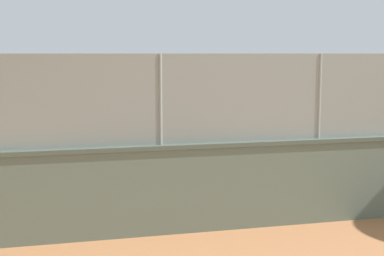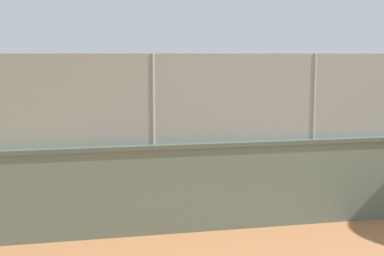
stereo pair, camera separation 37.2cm
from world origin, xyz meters
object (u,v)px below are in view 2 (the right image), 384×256
player_near_wall_returning (69,124)px  player_crossing_court (158,118)px  courtside_bench (91,195)px  sports_ball (22,169)px

player_near_wall_returning → player_crossing_court: 3.28m
player_near_wall_returning → courtside_bench: size_ratio=1.07×
player_near_wall_returning → sports_ball: 2.72m
player_crossing_court → player_near_wall_returning: bearing=21.3°
sports_ball → courtside_bench: 5.17m
courtside_bench → sports_ball: bearing=-69.1°
player_crossing_court → sports_ball: size_ratio=16.74×
player_crossing_court → courtside_bench: player_crossing_court is taller
player_near_wall_returning → courtside_bench: bearing=94.7°
player_crossing_court → sports_ball: bearing=38.3°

